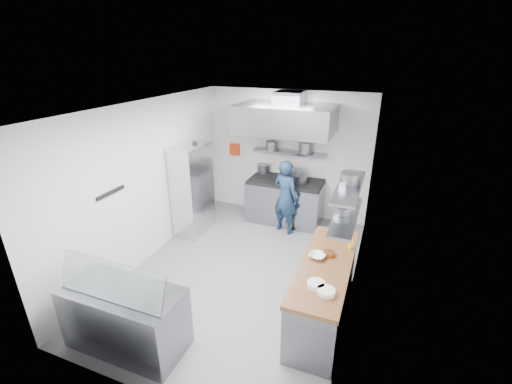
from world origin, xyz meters
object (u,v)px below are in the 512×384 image
at_px(gas_range, 285,202).
at_px(display_case, 126,318).
at_px(chef, 285,197).
at_px(wire_rack, 193,190).

distance_m(gas_range, display_case, 4.19).
relative_size(chef, wire_rack, 0.84).
bearing_deg(gas_range, chef, -73.28).
distance_m(gas_range, wire_rack, 2.03).
bearing_deg(chef, wire_rack, 41.56).
xyz_separation_m(gas_range, wire_rack, (-1.63, -1.12, 0.48)).
height_order(wire_rack, display_case, wire_rack).
relative_size(chef, display_case, 1.04).
xyz_separation_m(gas_range, display_case, (-0.85, -4.10, -0.03)).
bearing_deg(display_case, wire_rack, 104.75).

